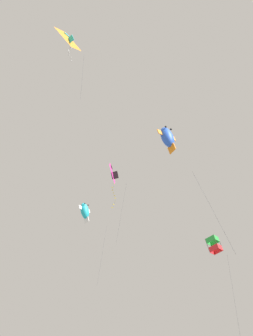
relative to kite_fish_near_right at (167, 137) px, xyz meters
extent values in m
ellipsoid|color=blue|center=(0.01, 0.00, 0.01)|extent=(1.50, 1.37, 1.86)
cube|color=orange|center=(-0.17, -0.41, 0.21)|extent=(0.47, 0.61, 0.38)
cube|color=orange|center=(0.30, 0.34, 0.21)|extent=(0.47, 0.61, 0.38)
cube|color=orange|center=(-0.28, 0.18, -0.94)|extent=(0.61, 0.41, 0.68)
sphere|color=black|center=(-0.22, -0.13, 0.64)|extent=(0.22, 0.20, 0.17)
sphere|color=black|center=(0.02, 0.26, 0.64)|extent=(0.22, 0.20, 0.17)
cylinder|color=#47474C|center=(-2.18, -1.10, -4.60)|extent=(2.61, 3.72, 7.04)
cube|color=green|center=(-0.73, -13.32, -2.50)|extent=(0.40, 0.85, 0.44)
cube|color=green|center=(0.04, -13.57, -2.73)|extent=(0.40, 0.85, 0.44)
cube|color=green|center=(-0.48, -13.85, -2.62)|extent=(0.90, 0.32, 0.66)
cube|color=green|center=(-0.21, -13.04, -2.62)|extent=(0.90, 0.32, 0.66)
cube|color=red|center=(-0.94, -13.25, -3.32)|extent=(0.40, 0.85, 0.44)
cube|color=red|center=(-0.17, -13.50, -3.54)|extent=(0.40, 0.85, 0.44)
cube|color=red|center=(-0.69, -13.77, -3.43)|extent=(0.90, 0.32, 0.66)
cube|color=red|center=(-0.43, -12.97, -3.43)|extent=(0.90, 0.32, 0.66)
cylinder|color=#332D28|center=(-0.97, -13.68, -2.91)|extent=(0.39, 0.16, 1.32)
cylinder|color=#332D28|center=(-0.70, -12.88, -2.91)|extent=(0.39, 0.16, 1.32)
cylinder|color=#332D28|center=(-0.20, -13.94, -3.14)|extent=(0.39, 0.16, 1.32)
cylinder|color=#332D28|center=(0.07, -13.14, -3.14)|extent=(0.39, 0.16, 1.32)
cylinder|color=#47474C|center=(-1.63, -13.68, -7.83)|extent=(0.66, 2.05, 8.37)
pyramid|color=orange|center=(6.74, 1.51, 8.94)|extent=(1.13, 2.28, 1.33)
cube|color=#1EB2C6|center=(6.56, 1.56, 8.82)|extent=(0.72, 0.23, 0.79)
cube|color=#1EB2C6|center=(6.94, 1.46, 9.50)|extent=(0.23, 0.56, 0.15)
cylinder|color=#47474C|center=(6.50, 1.56, 8.14)|extent=(0.04, 0.02, 0.26)
cube|color=white|center=(6.49, 1.54, 8.02)|extent=(0.12, 0.15, 0.06)
cylinder|color=#47474C|center=(6.55, 1.56, 7.89)|extent=(0.05, 0.13, 0.26)
cube|color=white|center=(6.61, 1.59, 7.76)|extent=(0.02, 0.17, 0.06)
cylinder|color=#47474C|center=(6.61, 1.59, 7.63)|extent=(0.02, 0.01, 0.26)
cube|color=white|center=(6.61, 1.60, 7.51)|extent=(0.17, 0.08, 0.06)
cylinder|color=#47474C|center=(6.60, 1.60, 7.38)|extent=(0.02, 0.03, 0.26)
cube|color=white|center=(6.59, 1.59, 7.25)|extent=(0.14, 0.13, 0.06)
cylinder|color=#47474C|center=(6.50, 1.58, 7.12)|extent=(0.03, 0.20, 0.26)
cube|color=white|center=(6.40, 1.57, 7.00)|extent=(0.13, 0.13, 0.06)
cylinder|color=#47474C|center=(6.39, 1.55, 6.87)|extent=(0.04, 0.03, 0.26)
cube|color=white|center=(6.38, 1.54, 6.74)|extent=(0.13, 0.13, 0.06)
cylinder|color=#47474C|center=(5.61, 1.18, 5.54)|extent=(0.81, 1.80, 5.47)
pyramid|color=#DB2D93|center=(10.33, -17.26, 7.32)|extent=(1.04, 3.04, 1.91)
cube|color=black|center=(10.12, -17.31, 7.12)|extent=(0.87, 0.24, 0.99)
cube|color=black|center=(10.47, -17.24, 8.13)|extent=(0.24, 0.76, 0.21)
cylinder|color=#47474C|center=(10.16, -17.30, 6.20)|extent=(0.03, 0.04, 0.34)
cube|color=yellow|center=(10.15, -17.31, 6.03)|extent=(0.04, 0.17, 0.06)
cylinder|color=#47474C|center=(10.26, -17.30, 5.86)|extent=(0.03, 0.23, 0.34)
cube|color=yellow|center=(10.38, -17.29, 5.70)|extent=(0.16, 0.09, 0.06)
cylinder|color=#47474C|center=(10.36, -17.29, 5.53)|extent=(0.01, 0.04, 0.34)
cube|color=yellow|center=(10.35, -17.28, 5.36)|extent=(0.17, 0.03, 0.06)
cylinder|color=#47474C|center=(10.29, -17.30, 5.19)|extent=(0.05, 0.12, 0.34)
cube|color=yellow|center=(10.24, -17.32, 5.03)|extent=(0.16, 0.10, 0.06)
cylinder|color=#47474C|center=(10.18, -17.32, 4.86)|extent=(0.01, 0.13, 0.34)
cube|color=yellow|center=(10.12, -17.32, 4.69)|extent=(0.17, 0.05, 0.06)
cylinder|color=#47474C|center=(10.06, -17.29, 4.52)|extent=(0.07, 0.13, 0.34)
cube|color=yellow|center=(10.01, -17.26, 4.35)|extent=(0.16, 0.10, 0.06)
cylinder|color=#47474C|center=(10.02, -17.29, 4.19)|extent=(0.05, 0.05, 0.34)
cube|color=yellow|center=(10.04, -17.31, 4.02)|extent=(0.10, 0.16, 0.06)
cylinder|color=#47474C|center=(10.12, -17.29, 3.85)|extent=(0.04, 0.17, 0.34)
cube|color=yellow|center=(10.20, -17.28, 3.68)|extent=(0.11, 0.15, 0.06)
cylinder|color=#47474C|center=(10.27, -17.27, 3.52)|extent=(0.02, 0.15, 0.34)
cube|color=yellow|center=(10.34, -17.27, 3.35)|extent=(0.17, 0.08, 0.06)
cylinder|color=#47474C|center=(9.23, -17.08, 2.63)|extent=(0.45, 1.91, 7.49)
ellipsoid|color=#1EB2C6|center=(12.26, -14.59, 2.19)|extent=(1.44, 1.24, 1.98)
cube|color=white|center=(12.16, -15.06, 2.40)|extent=(0.35, 0.67, 0.41)
cube|color=white|center=(12.46, -14.16, 2.40)|extent=(0.35, 0.67, 0.41)
cube|color=white|center=(11.99, -14.51, 1.14)|extent=(0.68, 0.28, 0.70)
sphere|color=black|center=(12.00, -14.77, 2.85)|extent=(0.21, 0.19, 0.18)
sphere|color=black|center=(12.16, -14.30, 2.85)|extent=(0.21, 0.19, 0.18)
cylinder|color=#47474C|center=(10.32, -14.75, -2.40)|extent=(0.54, 3.28, 6.77)
camera|label=1|loc=(-5.62, 23.98, -14.84)|focal=48.45mm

